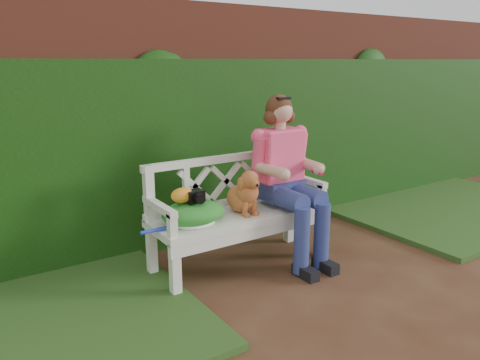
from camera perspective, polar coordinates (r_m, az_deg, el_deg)
ground at (r=3.69m, az=14.75°, el=-13.33°), size 60.00×60.00×0.00m
brick_wall at (r=4.77m, az=-1.66°, el=7.31°), size 10.00×0.30×2.20m
ivy_hedge at (r=4.63m, az=-0.19°, el=3.96°), size 10.00×0.18×1.70m
grass_right at (r=6.00m, az=23.78°, el=-2.97°), size 2.60×2.00×0.05m
garden_bench at (r=3.93m, az=-0.00°, el=-7.22°), size 1.60×0.65×0.48m
seated_woman at (r=4.01m, az=5.19°, el=0.06°), size 0.76×0.91×1.40m
dog at (r=3.78m, az=0.41°, el=-1.30°), size 0.36×0.41×0.37m
tennis_racket at (r=3.57m, az=-6.01°, el=-5.20°), size 0.68×0.46×0.03m
green_bag at (r=3.59m, az=-5.71°, el=-3.92°), size 0.61×0.55×0.17m
camera_item at (r=3.54m, az=-5.57°, el=-1.96°), size 0.14×0.11×0.09m
baseball_glove at (r=3.53m, az=-7.03°, el=-1.86°), size 0.19×0.14×0.11m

